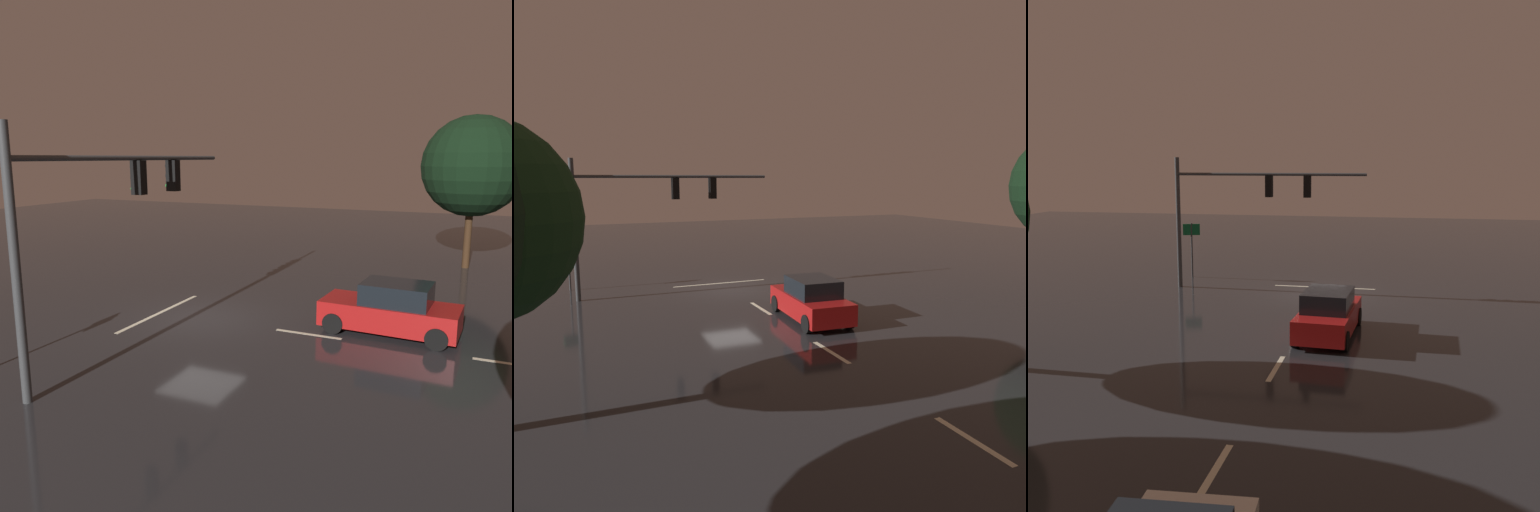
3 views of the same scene
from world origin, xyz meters
TOP-DOWN VIEW (x-y plane):
  - ground_plane at (0.00, 0.00)m, footprint 80.00×80.00m
  - traffic_signal_assembly at (4.04, -0.52)m, footprint 9.25×0.47m
  - lane_dash_far at (0.00, 4.00)m, footprint 0.16×2.20m
  - lane_dash_mid at (0.00, 10.00)m, footprint 0.16×2.20m
  - lane_dash_near at (0.00, 16.00)m, footprint 0.16×2.20m
  - stop_bar at (0.00, -1.70)m, footprint 5.00×0.16m
  - car_approaching at (-1.16, 6.39)m, footprint 2.13×4.46m
  - route_sign at (7.36, -2.99)m, footprint 0.88×0.31m

SIDE VIEW (x-z plane):
  - ground_plane at x=0.00m, z-range 0.00..0.00m
  - lane_dash_far at x=0.00m, z-range 0.00..0.01m
  - lane_dash_mid at x=0.00m, z-range 0.00..0.01m
  - lane_dash_near at x=0.00m, z-range 0.00..0.01m
  - stop_bar at x=0.00m, z-range 0.00..0.01m
  - car_approaching at x=-1.16m, z-range -0.05..1.65m
  - route_sign at x=7.36m, z-range 0.65..3.58m
  - traffic_signal_assembly at x=4.04m, z-range 1.22..7.61m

